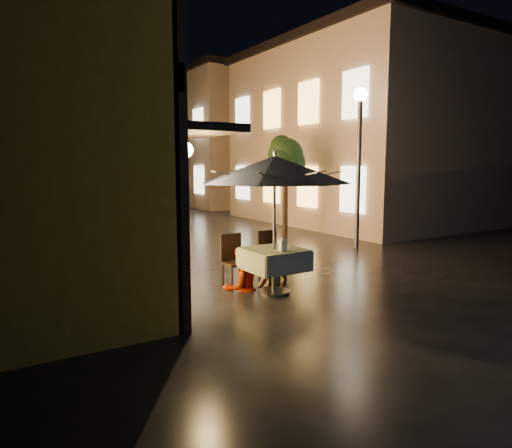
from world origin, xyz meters
TOP-DOWN VIEW (x-y plane):
  - ground at (0.00, 0.00)m, footprint 90.00×90.00m
  - east_building_near at (7.49, 6.50)m, footprint 7.30×9.30m
  - east_building_far at (7.49, 18.00)m, footprint 7.30×10.30m
  - street_tree at (2.41, 4.51)m, footprint 1.43×1.20m
  - streetlamp_near at (3.00, 2.00)m, footprint 0.36×0.36m
  - streetlamp_far at (3.00, 14.00)m, footprint 0.36×0.36m
  - cafe_table at (-1.37, -0.48)m, footprint 0.99×0.99m
  - patio_umbrella at (-1.37, -0.48)m, footprint 2.60×2.60m
  - cafe_chair_left at (-1.77, 0.26)m, footprint 0.42×0.42m
  - cafe_chair_right at (-0.97, 0.26)m, footprint 0.42×0.42m
  - table_lantern at (-1.37, -0.72)m, footprint 0.16×0.16m
  - person_orange at (-1.75, 0.03)m, footprint 0.78×0.63m
  - person_yellow at (-1.02, 0.12)m, footprint 1.03×0.72m
  - bicycle_0 at (-2.46, 3.01)m, footprint 1.74×1.13m
  - bicycle_1 at (-2.71, 4.35)m, footprint 1.52×0.55m
  - bicycle_2 at (-2.69, 4.84)m, footprint 1.91×1.03m
  - bicycle_3 at (-2.61, 7.18)m, footprint 1.57×0.91m
  - bicycle_4 at (-2.30, 6.91)m, footprint 1.90×0.76m
  - bicycle_5 at (-2.58, 8.70)m, footprint 1.74×1.06m

SIDE VIEW (x-z plane):
  - ground at x=0.00m, z-range 0.00..0.00m
  - bicycle_0 at x=-2.46m, z-range 0.00..0.86m
  - bicycle_1 at x=-2.71m, z-range 0.00..0.89m
  - bicycle_3 at x=-2.61m, z-range 0.00..0.91m
  - bicycle_2 at x=-2.69m, z-range 0.00..0.95m
  - bicycle_4 at x=-2.30m, z-range 0.00..0.98m
  - bicycle_5 at x=-2.58m, z-range 0.00..1.01m
  - cafe_chair_left at x=-1.77m, z-range 0.05..1.03m
  - cafe_chair_right at x=-0.97m, z-range 0.05..1.03m
  - cafe_table at x=-1.37m, z-range 0.20..0.98m
  - person_yellow at x=-1.02m, z-range 0.00..1.46m
  - person_orange at x=-1.75m, z-range 0.00..1.51m
  - table_lantern at x=-1.37m, z-range 0.79..1.04m
  - patio_umbrella at x=-1.37m, z-range 0.92..3.38m
  - street_tree at x=2.41m, z-range 0.85..4.00m
  - streetlamp_near at x=3.00m, z-range 0.80..5.03m
  - streetlamp_far at x=3.00m, z-range 0.80..5.03m
  - east_building_near at x=7.49m, z-range 0.01..6.81m
  - east_building_far at x=7.49m, z-range 0.01..7.31m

